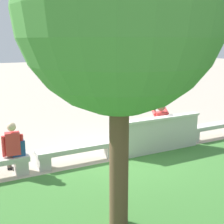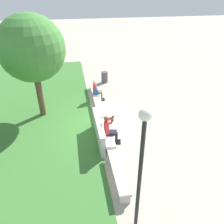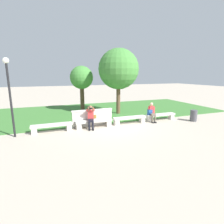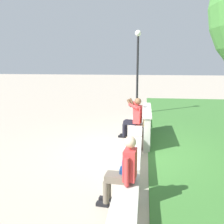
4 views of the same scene
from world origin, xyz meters
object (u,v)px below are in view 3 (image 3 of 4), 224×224
(bench_near, at_px, (94,122))
(bench_mid, at_px, (130,119))
(person_distant, at_px, (152,112))
(tree_behind_wall, at_px, (119,69))
(lamp_post, at_px, (9,86))
(bench_far, at_px, (161,116))
(backpack, at_px, (150,112))
(tree_left_background, at_px, (82,78))
(trash_bin, at_px, (194,116))
(bench_main, at_px, (52,127))
(person_photographer, at_px, (91,116))

(bench_near, relative_size, bench_mid, 1.00)
(person_distant, distance_m, tree_behind_wall, 4.24)
(lamp_post, bearing_deg, bench_near, 1.55)
(bench_far, bearing_deg, person_distant, -174.98)
(backpack, relative_size, tree_behind_wall, 0.09)
(bench_mid, height_order, tree_left_background, tree_left_background)
(bench_near, relative_size, backpack, 5.04)
(backpack, relative_size, tree_left_background, 0.11)
(bench_near, distance_m, tree_left_background, 5.58)
(backpack, bearing_deg, person_distant, -25.40)
(bench_near, height_order, backpack, backpack)
(bench_near, xyz_separation_m, backpack, (3.81, -0.01, 0.32))
(tree_behind_wall, distance_m, trash_bin, 6.26)
(backpack, bearing_deg, bench_near, 179.81)
(backpack, height_order, lamp_post, lamp_post)
(tree_left_background, bearing_deg, bench_mid, -68.29)
(backpack, distance_m, trash_bin, 2.96)
(tree_behind_wall, bearing_deg, bench_far, -57.24)
(backpack, bearing_deg, tree_left_background, 124.63)
(person_distant, bearing_deg, bench_main, 179.40)
(bench_near, bearing_deg, backpack, -0.19)
(tree_left_background, bearing_deg, backpack, -55.37)
(bench_main, relative_size, person_distant, 1.71)
(trash_bin, distance_m, lamp_post, 10.96)
(bench_mid, xyz_separation_m, backpack, (1.47, -0.01, 0.32))
(bench_main, height_order, backpack, backpack)
(bench_main, distance_m, trash_bin, 8.98)
(person_distant, xyz_separation_m, backpack, (-0.11, 0.05, -0.05))
(bench_far, height_order, person_photographer, person_photographer)
(tree_behind_wall, bearing_deg, bench_mid, -98.66)
(bench_main, xyz_separation_m, trash_bin, (8.93, -0.97, 0.07))
(person_distant, xyz_separation_m, tree_left_background, (-3.58, 5.07, 2.08))
(lamp_post, bearing_deg, tree_left_background, 48.88)
(bench_mid, xyz_separation_m, person_photographer, (-2.54, -0.08, 0.43))
(bench_far, distance_m, lamp_post, 9.06)
(tree_left_background, bearing_deg, person_distant, -54.79)
(bench_near, xyz_separation_m, person_photographer, (-0.20, -0.08, 0.43))
(person_photographer, bearing_deg, lamp_post, -179.47)
(trash_bin, bearing_deg, person_distant, 161.38)
(bench_mid, relative_size, person_distant, 1.71)
(bench_mid, height_order, bench_far, same)
(person_photographer, relative_size, lamp_post, 0.34)
(bench_far, height_order, tree_behind_wall, tree_behind_wall)
(backpack, bearing_deg, tree_behind_wall, 109.18)
(bench_main, xyz_separation_m, bench_near, (2.34, 0.00, 0.00))
(bench_main, distance_m, bench_near, 2.34)
(bench_mid, bearing_deg, bench_near, 180.00)
(bench_far, xyz_separation_m, backpack, (-0.86, -0.01, 0.32))
(person_distant, bearing_deg, tree_behind_wall, 110.77)
(bench_mid, height_order, lamp_post, lamp_post)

